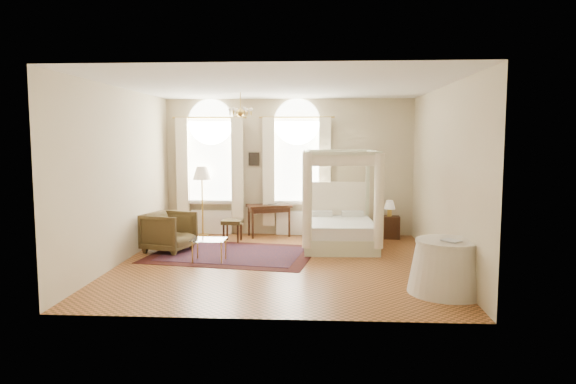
% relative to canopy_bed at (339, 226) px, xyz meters
% --- Properties ---
extents(ground, '(6.00, 6.00, 0.00)m').
position_rel_canopy_bed_xyz_m(ground, '(-1.18, -1.51, -0.48)').
color(ground, '#AC6031').
rests_on(ground, ground).
extents(room_walls, '(6.00, 6.00, 6.00)m').
position_rel_canopy_bed_xyz_m(room_walls, '(-1.18, -1.51, 1.50)').
color(room_walls, beige).
rests_on(room_walls, ground).
extents(window_left, '(1.62, 0.27, 3.29)m').
position_rel_canopy_bed_xyz_m(window_left, '(-3.08, 1.36, 1.01)').
color(window_left, white).
rests_on(window_left, room_walls).
extents(window_right, '(1.62, 0.27, 3.29)m').
position_rel_canopy_bed_xyz_m(window_right, '(-0.98, 1.36, 1.01)').
color(window_right, white).
rests_on(window_right, room_walls).
extents(chandelier, '(0.51, 0.45, 0.50)m').
position_rel_canopy_bed_xyz_m(chandelier, '(-2.08, -0.31, 2.43)').
color(chandelier, gold).
rests_on(chandelier, room_walls).
extents(wall_pictures, '(2.54, 0.03, 0.39)m').
position_rel_canopy_bed_xyz_m(wall_pictures, '(-1.09, 1.46, 1.41)').
color(wall_pictures, black).
rests_on(wall_pictures, room_walls).
extents(canopy_bed, '(1.66, 2.00, 2.10)m').
position_rel_canopy_bed_xyz_m(canopy_bed, '(0.00, 0.00, 0.00)').
color(canopy_bed, beige).
rests_on(canopy_bed, ground).
extents(nightstand, '(0.39, 0.36, 0.53)m').
position_rel_canopy_bed_xyz_m(nightstand, '(1.27, 1.08, -0.21)').
color(nightstand, '#391E0F').
rests_on(nightstand, ground).
extents(nightstand_lamp, '(0.26, 0.26, 0.38)m').
position_rel_canopy_bed_xyz_m(nightstand_lamp, '(1.22, 1.09, 0.30)').
color(nightstand_lamp, gold).
rests_on(nightstand_lamp, nightstand).
extents(writing_desk, '(1.14, 0.85, 0.77)m').
position_rel_canopy_bed_xyz_m(writing_desk, '(-1.64, 1.19, 0.18)').
color(writing_desk, '#391E0F').
rests_on(writing_desk, ground).
extents(laptop, '(0.31, 0.20, 0.02)m').
position_rel_canopy_bed_xyz_m(laptop, '(-1.50, 1.13, 0.30)').
color(laptop, black).
rests_on(laptop, writing_desk).
extents(stool, '(0.47, 0.47, 0.50)m').
position_rel_canopy_bed_xyz_m(stool, '(-2.41, 0.48, -0.06)').
color(stool, '#47391E').
rests_on(stool, ground).
extents(armchair, '(1.12, 1.10, 0.83)m').
position_rel_canopy_bed_xyz_m(armchair, '(-3.57, -0.59, -0.06)').
color(armchair, '#45371D').
rests_on(armchair, ground).
extents(coffee_table, '(0.66, 0.47, 0.44)m').
position_rel_canopy_bed_xyz_m(coffee_table, '(-2.54, -1.43, -0.08)').
color(coffee_table, silver).
rests_on(coffee_table, ground).
extents(floor_lamp, '(0.43, 0.43, 1.68)m').
position_rel_canopy_bed_xyz_m(floor_lamp, '(-3.26, 1.17, 0.96)').
color(floor_lamp, gold).
rests_on(floor_lamp, ground).
extents(oriental_rug, '(3.54, 2.79, 0.01)m').
position_rel_canopy_bed_xyz_m(oriental_rug, '(-2.19, -0.79, -0.47)').
color(oriental_rug, '#461310').
rests_on(oriental_rug, ground).
extents(side_table, '(1.20, 1.20, 0.82)m').
position_rel_canopy_bed_xyz_m(side_table, '(1.52, -3.18, -0.08)').
color(side_table, beige).
rests_on(side_table, ground).
extents(book, '(0.32, 0.33, 0.03)m').
position_rel_canopy_bed_xyz_m(book, '(1.46, -3.36, 0.35)').
color(book, black).
rests_on(book, side_table).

